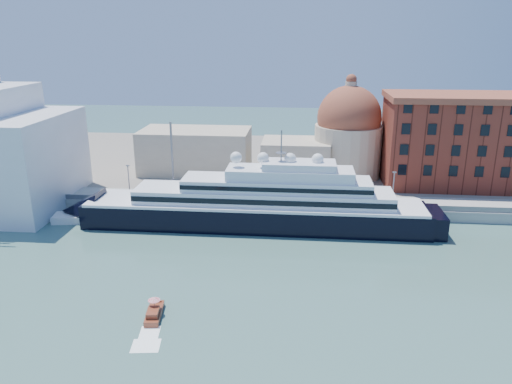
# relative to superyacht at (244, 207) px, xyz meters

# --- Properties ---
(ground) EXTENTS (400.00, 400.00, 0.00)m
(ground) POSITION_rel_superyacht_xyz_m (2.31, -23.00, -4.23)
(ground) COLOR #365D57
(ground) RESTS_ON ground
(quay) EXTENTS (180.00, 10.00, 2.50)m
(quay) POSITION_rel_superyacht_xyz_m (2.31, 11.00, -2.98)
(quay) COLOR gray
(quay) RESTS_ON ground
(land) EXTENTS (260.00, 72.00, 2.00)m
(land) POSITION_rel_superyacht_xyz_m (2.31, 52.00, -3.23)
(land) COLOR slate
(land) RESTS_ON ground
(quay_fence) EXTENTS (180.00, 0.10, 1.20)m
(quay_fence) POSITION_rel_superyacht_xyz_m (2.31, 6.50, -1.13)
(quay_fence) COLOR slate
(quay_fence) RESTS_ON quay
(superyacht) EXTENTS (81.93, 11.36, 24.49)m
(superyacht) POSITION_rel_superyacht_xyz_m (0.00, 0.00, 0.00)
(superyacht) COLOR black
(superyacht) RESTS_ON ground
(service_barge) EXTENTS (14.28, 6.53, 3.10)m
(service_barge) POSITION_rel_superyacht_xyz_m (-34.75, -0.39, -3.34)
(service_barge) COLOR white
(service_barge) RESTS_ON ground
(water_taxi) EXTENTS (2.85, 6.44, 2.96)m
(water_taxi) POSITION_rel_superyacht_xyz_m (-8.80, -37.07, -3.52)
(water_taxi) COLOR maroon
(water_taxi) RESTS_ON ground
(warehouse) EXTENTS (43.00, 19.00, 23.25)m
(warehouse) POSITION_rel_superyacht_xyz_m (54.31, 29.00, 9.56)
(warehouse) COLOR maroon
(warehouse) RESTS_ON land
(church) EXTENTS (66.00, 18.00, 25.50)m
(church) POSITION_rel_superyacht_xyz_m (8.70, 34.72, 6.68)
(church) COLOR beige
(church) RESTS_ON land
(lamp_posts) EXTENTS (120.80, 2.40, 18.00)m
(lamp_posts) POSITION_rel_superyacht_xyz_m (-10.36, 9.27, 5.61)
(lamp_posts) COLOR slate
(lamp_posts) RESTS_ON quay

